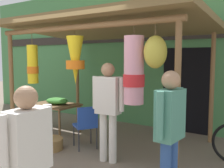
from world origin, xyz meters
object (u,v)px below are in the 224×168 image
(folding_chair, at_px, (86,123))
(vendor_in_orange, at_px, (28,157))
(display_table, at_px, (54,107))
(wicker_basket_by_table, at_px, (49,144))
(flower_heap_on_table, at_px, (57,101))
(shopper_by_bananas, at_px, (108,104))
(customer_foreground, at_px, (170,127))

(folding_chair, height_order, vendor_in_orange, vendor_in_orange)
(display_table, height_order, wicker_basket_by_table, display_table)
(wicker_basket_by_table, relative_size, vendor_in_orange, 0.35)
(folding_chair, bearing_deg, display_table, 160.26)
(display_table, distance_m, flower_heap_on_table, 0.17)
(vendor_in_orange, bearing_deg, shopper_by_bananas, 105.02)
(display_table, height_order, shopper_by_bananas, shopper_by_bananas)
(flower_heap_on_table, distance_m, customer_foreground, 3.66)
(flower_heap_on_table, relative_size, wicker_basket_by_table, 1.13)
(wicker_basket_by_table, bearing_deg, customer_foreground, -11.34)
(flower_heap_on_table, xyz_separation_m, customer_foreground, (3.34, -1.48, 0.20))
(flower_heap_on_table, height_order, shopper_by_bananas, shopper_by_bananas)
(wicker_basket_by_table, distance_m, customer_foreground, 2.79)
(customer_foreground, bearing_deg, wicker_basket_by_table, 168.66)
(folding_chair, xyz_separation_m, wicker_basket_by_table, (-0.58, -0.42, -0.40))
(shopper_by_bananas, bearing_deg, vendor_in_orange, -74.98)
(folding_chair, xyz_separation_m, vendor_in_orange, (1.27, -2.38, 0.38))
(display_table, relative_size, customer_foreground, 0.70)
(wicker_basket_by_table, height_order, shopper_by_bananas, shopper_by_bananas)
(vendor_in_orange, xyz_separation_m, shopper_by_bananas, (-0.56, 2.09, 0.11))
(display_table, xyz_separation_m, folding_chair, (1.38, -0.49, -0.10))
(wicker_basket_by_table, distance_m, shopper_by_bananas, 1.57)
(display_table, distance_m, customer_foreground, 3.72)
(wicker_basket_by_table, height_order, customer_foreground, customer_foreground)
(display_table, relative_size, wicker_basket_by_table, 2.15)
(customer_foreground, height_order, shopper_by_bananas, shopper_by_bananas)
(customer_foreground, distance_m, shopper_by_bananas, 1.48)
(display_table, distance_m, vendor_in_orange, 3.92)
(folding_chair, bearing_deg, vendor_in_orange, -61.94)
(wicker_basket_by_table, bearing_deg, folding_chair, 36.39)
(folding_chair, distance_m, customer_foreground, 2.29)
(flower_heap_on_table, height_order, vendor_in_orange, vendor_in_orange)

